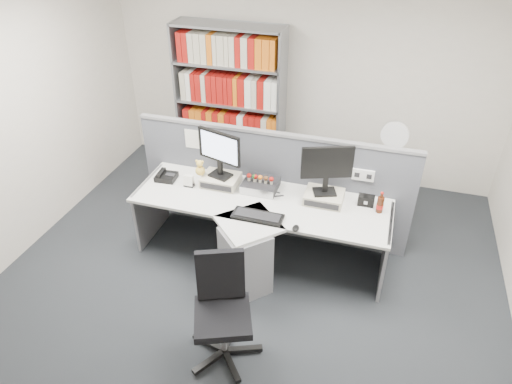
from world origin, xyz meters
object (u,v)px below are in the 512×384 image
(desk_phone, at_px, (166,176))
(cola_bottle, at_px, (380,205))
(monitor_left, at_px, (219,150))
(speaker, at_px, (366,200))
(mouse, at_px, (296,228))
(desk_fan, at_px, (394,138))
(keyboard, at_px, (258,216))
(office_chair, at_px, (222,306))
(desktop_pc, at_px, (261,185))
(desk, at_px, (254,233))
(shelving_unit, at_px, (230,105))
(filing_cabinet, at_px, (385,189))
(desk_calendar, at_px, (189,182))
(monitor_right, at_px, (327,166))

(desk_phone, relative_size, cola_bottle, 1.00)
(monitor_left, relative_size, speaker, 3.21)
(mouse, bearing_deg, desk_fan, 64.10)
(keyboard, distance_m, office_chair, 1.00)
(desktop_pc, bearing_deg, keyboard, -76.59)
(cola_bottle, bearing_deg, monitor_left, 179.20)
(desk, distance_m, desktop_pc, 0.52)
(shelving_unit, relative_size, filing_cabinet, 2.86)
(keyboard, relative_size, desk_phone, 2.20)
(desktop_pc, bearing_deg, desk_calendar, -167.66)
(filing_cabinet, bearing_deg, monitor_right, -120.17)
(desk_phone, height_order, shelving_unit, shelving_unit)
(mouse, xyz_separation_m, desk_phone, (-1.54, 0.46, 0.02))
(desk_phone, relative_size, filing_cabinet, 0.32)
(filing_cabinet, bearing_deg, desk, -130.61)
(monitor_right, relative_size, desktop_pc, 1.44)
(cola_bottle, relative_size, filing_cabinet, 0.32)
(desk_phone, height_order, speaker, speaker)
(speaker, distance_m, office_chair, 1.80)
(shelving_unit, bearing_deg, office_chair, -71.87)
(mouse, bearing_deg, monitor_right, 73.07)
(speaker, distance_m, desk_fan, 1.01)
(monitor_right, xyz_separation_m, office_chair, (-0.56, -1.43, -0.62))
(monitor_left, distance_m, desk_phone, 0.71)
(monitor_left, relative_size, desk_fan, 0.99)
(desk, xyz_separation_m, cola_bottle, (1.16, 0.36, 0.35))
(keyboard, xyz_separation_m, desk_fan, (1.14, 1.47, 0.29))
(desk, relative_size, speaker, 16.35)
(monitor_right, distance_m, mouse, 0.68)
(keyboard, relative_size, shelving_unit, 0.25)
(monitor_left, xyz_separation_m, desk_calendar, (-0.31, -0.13, -0.35))
(monitor_left, bearing_deg, keyboard, -39.95)
(desk, relative_size, shelving_unit, 1.30)
(desktop_pc, relative_size, desk_calendar, 2.77)
(desk, height_order, speaker, speaker)
(filing_cabinet, bearing_deg, speaker, -100.68)
(monitor_left, height_order, filing_cabinet, monitor_left)
(desk, bearing_deg, desk_phone, 164.49)
(desk_fan, bearing_deg, office_chair, -115.26)
(monitor_left, bearing_deg, office_chair, -69.39)
(desk, xyz_separation_m, office_chair, (0.05, -1.04, 0.05))
(keyboard, bearing_deg, desk_fan, 52.16)
(filing_cabinet, bearing_deg, office_chair, -115.26)
(monitor_right, distance_m, keyboard, 0.82)
(desk, xyz_separation_m, speaker, (1.02, 0.44, 0.32))
(desk, xyz_separation_m, shelving_unit, (-0.90, 1.85, 0.52))
(office_chair, bearing_deg, desk_fan, 64.74)
(desk_fan, bearing_deg, mouse, -115.90)
(monitor_left, bearing_deg, desk_fan, 31.00)
(keyboard, bearing_deg, speaker, 28.16)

